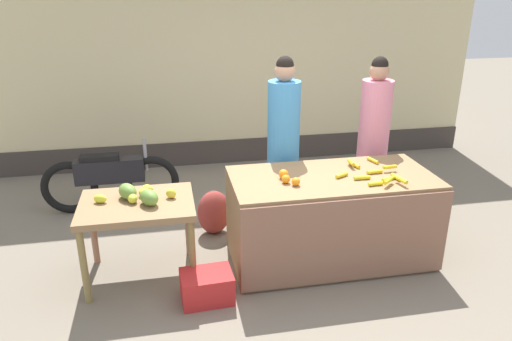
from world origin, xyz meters
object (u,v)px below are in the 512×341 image
vendor_woman_pink_shirt (373,140)px  parked_motorcycle (111,179)px  produce_sack (214,212)px  produce_crate (207,287)px  vendor_woman_blue_shirt (283,146)px

vendor_woman_pink_shirt → parked_motorcycle: bearing=166.1°
produce_sack → parked_motorcycle: bearing=144.2°
produce_crate → produce_sack: size_ratio=0.89×
vendor_woman_blue_shirt → parked_motorcycle: vendor_woman_blue_shirt is taller
vendor_woman_pink_shirt → produce_crate: bearing=-147.6°
parked_motorcycle → produce_crate: size_ratio=3.64×
vendor_woman_pink_shirt → vendor_woman_blue_shirt: bearing=-175.0°
vendor_woman_blue_shirt → produce_crate: vendor_woman_blue_shirt is taller
vendor_woman_pink_shirt → produce_sack: size_ratio=3.76×
vendor_woman_blue_shirt → parked_motorcycle: size_ratio=1.19×
vendor_woman_blue_shirt → parked_motorcycle: (-1.90, 0.82, -0.56)m
parked_motorcycle → produce_sack: (1.14, -0.82, -0.15)m
vendor_woman_blue_shirt → vendor_woman_pink_shirt: vendor_woman_blue_shirt is taller
vendor_woman_blue_shirt → produce_sack: (-0.76, 0.00, -0.71)m
parked_motorcycle → produce_sack: 1.41m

